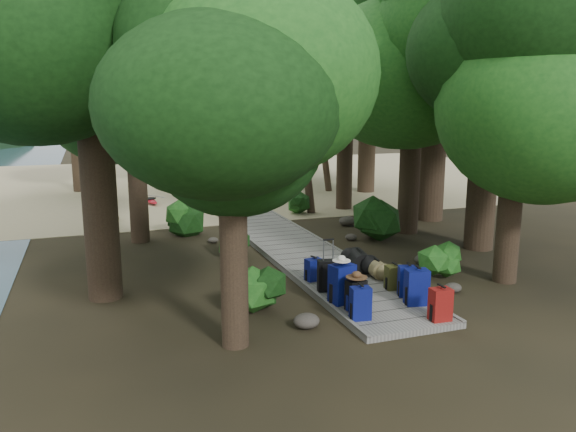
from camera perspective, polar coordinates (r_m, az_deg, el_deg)
name	(u,v)px	position (r m, az deg, el deg)	size (l,w,h in m)	color
ground	(311,261)	(14.45, 2.36, -4.63)	(120.00, 120.00, 0.00)	#2E2617
sand_beach	(196,181)	(29.61, -9.30, 3.52)	(40.00, 22.00, 0.02)	tan
boardwalk	(297,250)	(15.33, 0.97, -3.45)	(2.00, 12.00, 0.12)	gray
backpack_left_a	(361,302)	(10.37, 7.38, -8.61)	(0.36, 0.25, 0.67)	navy
backpack_left_b	(356,293)	(10.80, 6.92, -7.82)	(0.36, 0.25, 0.66)	black
backpack_left_c	(342,282)	(11.12, 5.51, -6.65)	(0.47, 0.33, 0.87)	navy
backpack_left_d	(314,268)	(12.50, 2.63, -5.33)	(0.36, 0.26, 0.54)	navy
backpack_right_a	(440,303)	(10.60, 15.23, -8.49)	(0.37, 0.26, 0.66)	maroon
backpack_right_b	(417,285)	(11.28, 12.95, -6.86)	(0.43, 0.30, 0.78)	navy
backpack_right_c	(408,280)	(11.74, 12.14, -6.33)	(0.40, 0.28, 0.68)	navy
backpack_right_d	(395,276)	(12.12, 10.77, -6.02)	(0.37, 0.27, 0.56)	#3E4017
duffel_right_khaki	(376,268)	(12.92, 8.95, -5.27)	(0.38, 0.58, 0.38)	olive
duffel_right_black	(359,261)	(13.33, 7.26, -4.51)	(0.47, 0.75, 0.47)	black
suitcase_on_boardwalk	(328,275)	(11.82, 4.08, -6.04)	(0.43, 0.24, 0.66)	black
lone_suitcase_on_sand	(242,199)	(21.66, -4.73, 1.70)	(0.43, 0.24, 0.67)	black
hat_brown	(357,274)	(10.65, 6.99, -5.89)	(0.41, 0.41, 0.12)	#51351E
hat_white	(342,258)	(10.94, 5.46, -4.25)	(0.36, 0.36, 0.12)	silver
kayak	(151,200)	(23.23, -13.79, 1.61)	(0.67, 3.07, 0.31)	#A60E1A
sun_lounger	(287,190)	(24.11, -0.06, 2.69)	(0.64, 1.98, 0.64)	silver
tree_right_a	(517,115)	(13.22, 22.26, 9.51)	(4.49, 4.49, 7.49)	black
tree_right_b	(492,38)	(16.21, 20.03, 16.61)	(6.32, 6.32, 11.29)	black
tree_right_c	(413,84)	(17.61, 12.62, 12.99)	(5.27, 5.27, 9.12)	black
tree_right_d	(439,34)	(19.91, 15.09, 17.40)	(6.77, 6.77, 12.40)	black
tree_right_e	(346,94)	(21.34, 5.90, 12.26)	(4.82, 4.82, 8.67)	black
tree_right_f	(369,67)	(25.71, 8.24, 14.72)	(6.19, 6.19, 11.06)	black
tree_left_a	(232,151)	(8.88, -5.73, 6.63)	(3.91, 3.91, 6.51)	black
tree_left_b	(90,52)	(11.83, -19.51, 15.47)	(5.51, 5.51, 9.91)	black
tree_left_c	(134,108)	(16.59, -15.42, 10.55)	(4.44, 4.44, 7.72)	black
tree_back_a	(162,101)	(27.67, -12.71, 11.33)	(4.73, 4.73, 8.18)	black
tree_back_b	(227,94)	(29.84, -6.22, 12.25)	(5.01, 5.01, 8.94)	black
tree_back_c	(285,96)	(30.42, -0.34, 12.10)	(4.85, 4.85, 8.73)	black
tree_back_d	(74,110)	(27.26, -20.95, 9.99)	(4.41, 4.41, 7.35)	black
palm_right_a	(313,118)	(20.64, 2.51, 9.93)	(4.07, 4.07, 6.93)	#12380F
palm_right_b	(327,103)	(25.87, 4.01, 11.35)	(4.12, 4.12, 7.96)	#12380F
palm_right_c	(255,105)	(25.98, -3.41, 11.15)	(4.89, 4.89, 7.78)	#12380F
palm_left_a	(102,127)	(19.94, -18.39, 8.62)	(4.05, 4.05, 6.45)	#12380F
rock_left_a	(307,321)	(10.29, 1.89, -10.60)	(0.48, 0.43, 0.26)	#4C473F
rock_left_b	(249,297)	(11.58, -3.98, -8.26)	(0.36, 0.32, 0.20)	#4C473F
rock_left_c	(235,260)	(14.06, -5.42, -4.52)	(0.52, 0.47, 0.29)	#4C473F
rock_left_d	(213,240)	(16.44, -7.62, -2.45)	(0.30, 0.27, 0.17)	#4C473F
rock_right_a	(453,288)	(12.63, 16.42, -6.99)	(0.37, 0.33, 0.20)	#4C473F
rock_right_b	(423,260)	(14.54, 13.60, -4.32)	(0.47, 0.42, 0.26)	#4C473F
rock_right_c	(351,237)	(16.74, 6.42, -2.13)	(0.35, 0.31, 0.19)	#4C473F
rock_right_d	(347,221)	(18.69, 6.04, -0.51)	(0.56, 0.51, 0.31)	#4C473F
shrub_left_a	(257,289)	(10.93, -3.14, -7.39)	(1.05, 1.05, 0.94)	#194E17
shrub_left_b	(235,242)	(14.85, -5.39, -2.66)	(0.88, 0.88, 0.79)	#194E17
shrub_left_c	(183,217)	(17.59, -10.66, -0.06)	(1.24, 1.24, 1.11)	#194E17
shrub_right_a	(445,262)	(13.37, 15.67, -4.54)	(0.92, 0.92, 0.83)	#194E17
shrub_right_b	(378,220)	(16.78, 9.17, -0.37)	(1.35, 1.35, 1.22)	#194E17
shrub_right_c	(295,204)	(20.35, 0.75, 1.24)	(0.89, 0.89, 0.80)	#194E17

